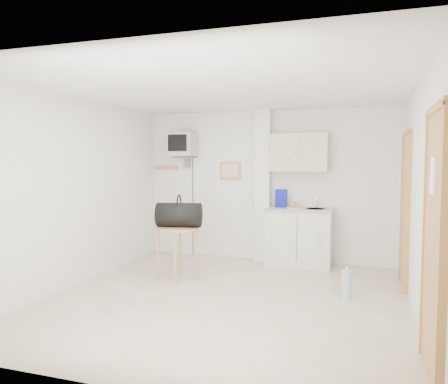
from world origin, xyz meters
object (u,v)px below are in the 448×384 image
(duffel_bag, at_px, (179,215))
(crt_television, at_px, (182,145))
(round_table, at_px, (178,235))
(water_bottle, at_px, (347,284))

(duffel_bag, bearing_deg, crt_television, 99.75)
(round_table, relative_size, water_bottle, 1.95)
(duffel_bag, bearing_deg, water_bottle, -15.48)
(round_table, xyz_separation_m, duffel_bag, (0.01, 0.03, 0.28))
(water_bottle, bearing_deg, crt_television, 151.69)
(round_table, relative_size, duffel_bag, 1.10)
(duffel_bag, bearing_deg, round_table, -126.45)
(round_table, height_order, water_bottle, round_table)
(crt_television, height_order, duffel_bag, crt_television)
(round_table, bearing_deg, water_bottle, -3.06)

